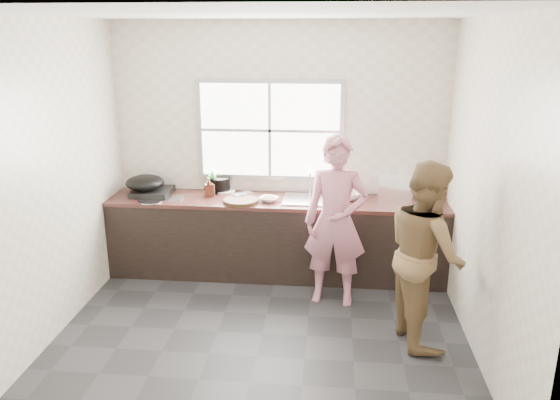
# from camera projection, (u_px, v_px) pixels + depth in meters

# --- Properties ---
(floor) EXTENTS (3.60, 3.20, 0.01)m
(floor) POSITION_uv_depth(u_px,v_px,m) (262.00, 334.00, 4.85)
(floor) COLOR #262628
(floor) RESTS_ON ground
(ceiling) EXTENTS (3.60, 3.20, 0.01)m
(ceiling) POSITION_uv_depth(u_px,v_px,m) (258.00, 13.00, 4.06)
(ceiling) COLOR silver
(ceiling) RESTS_ON wall_back
(wall_back) EXTENTS (3.60, 0.01, 2.70)m
(wall_back) POSITION_uv_depth(u_px,v_px,m) (279.00, 148.00, 5.98)
(wall_back) COLOR beige
(wall_back) RESTS_ON ground
(wall_left) EXTENTS (0.01, 3.20, 2.70)m
(wall_left) POSITION_uv_depth(u_px,v_px,m) (49.00, 182.00, 4.62)
(wall_left) COLOR beige
(wall_left) RESTS_ON ground
(wall_right) EXTENTS (0.01, 3.20, 2.70)m
(wall_right) POSITION_uv_depth(u_px,v_px,m) (487.00, 194.00, 4.29)
(wall_right) COLOR beige
(wall_right) RESTS_ON ground
(wall_front) EXTENTS (3.60, 0.01, 2.70)m
(wall_front) POSITION_uv_depth(u_px,v_px,m) (221.00, 269.00, 2.93)
(wall_front) COLOR beige
(wall_front) RESTS_ON ground
(cabinet) EXTENTS (3.60, 0.62, 0.82)m
(cabinet) POSITION_uv_depth(u_px,v_px,m) (277.00, 239.00, 5.96)
(cabinet) COLOR black
(cabinet) RESTS_ON floor
(countertop) EXTENTS (3.60, 0.64, 0.04)m
(countertop) POSITION_uv_depth(u_px,v_px,m) (276.00, 201.00, 5.83)
(countertop) COLOR #3B1D18
(countertop) RESTS_ON cabinet
(sink) EXTENTS (0.55, 0.45, 0.02)m
(sink) POSITION_uv_depth(u_px,v_px,m) (309.00, 200.00, 5.79)
(sink) COLOR silver
(sink) RESTS_ON countertop
(faucet) EXTENTS (0.02, 0.02, 0.30)m
(faucet) POSITION_uv_depth(u_px,v_px,m) (310.00, 182.00, 5.94)
(faucet) COLOR silver
(faucet) RESTS_ON countertop
(window_frame) EXTENTS (1.60, 0.05, 1.10)m
(window_frame) POSITION_uv_depth(u_px,v_px,m) (270.00, 130.00, 5.92)
(window_frame) COLOR #9EA0A5
(window_frame) RESTS_ON wall_back
(window_glazing) EXTENTS (1.50, 0.01, 1.00)m
(window_glazing) POSITION_uv_depth(u_px,v_px,m) (270.00, 131.00, 5.90)
(window_glazing) COLOR white
(window_glazing) RESTS_ON window_frame
(woman) EXTENTS (0.61, 0.43, 1.56)m
(woman) POSITION_uv_depth(u_px,v_px,m) (336.00, 227.00, 5.24)
(woman) COLOR #C17487
(woman) RESTS_ON floor
(person_side) EXTENTS (0.75, 0.88, 1.59)m
(person_side) POSITION_uv_depth(u_px,v_px,m) (426.00, 253.00, 4.58)
(person_side) COLOR brown
(person_side) RESTS_ON floor
(cutting_board) EXTENTS (0.41, 0.41, 0.04)m
(cutting_board) POSITION_uv_depth(u_px,v_px,m) (241.00, 201.00, 5.71)
(cutting_board) COLOR #312313
(cutting_board) RESTS_ON countertop
(cleaver) EXTENTS (0.24, 0.23, 0.01)m
(cleaver) POSITION_uv_depth(u_px,v_px,m) (242.00, 193.00, 5.88)
(cleaver) COLOR #B2B3B9
(cleaver) RESTS_ON cutting_board
(bowl_mince) EXTENTS (0.25, 0.25, 0.05)m
(bowl_mince) POSITION_uv_depth(u_px,v_px,m) (269.00, 199.00, 5.75)
(bowl_mince) COLOR white
(bowl_mince) RESTS_ON countertop
(bowl_crabs) EXTENTS (0.24, 0.24, 0.06)m
(bowl_crabs) POSITION_uv_depth(u_px,v_px,m) (350.00, 196.00, 5.83)
(bowl_crabs) COLOR silver
(bowl_crabs) RESTS_ON countertop
(bowl_held) EXTENTS (0.21, 0.21, 0.06)m
(bowl_held) POSITION_uv_depth(u_px,v_px,m) (340.00, 203.00, 5.59)
(bowl_held) COLOR white
(bowl_held) RESTS_ON countertop
(black_pot) EXTENTS (0.29, 0.29, 0.16)m
(black_pot) POSITION_uv_depth(u_px,v_px,m) (220.00, 185.00, 6.08)
(black_pot) COLOR black
(black_pot) RESTS_ON countertop
(plate_food) EXTENTS (0.32, 0.32, 0.02)m
(plate_food) POSITION_uv_depth(u_px,v_px,m) (224.00, 191.00, 6.10)
(plate_food) COLOR white
(plate_food) RESTS_ON countertop
(bottle_green) EXTENTS (0.11, 0.11, 0.26)m
(bottle_green) POSITION_uv_depth(u_px,v_px,m) (213.00, 181.00, 6.06)
(bottle_green) COLOR #2D8A36
(bottle_green) RESTS_ON countertop
(bottle_brown_tall) EXTENTS (0.11, 0.12, 0.19)m
(bottle_brown_tall) POSITION_uv_depth(u_px,v_px,m) (209.00, 188.00, 5.91)
(bottle_brown_tall) COLOR #411B10
(bottle_brown_tall) RESTS_ON countertop
(bottle_brown_short) EXTENTS (0.16, 0.16, 0.18)m
(bottle_brown_short) POSITION_uv_depth(u_px,v_px,m) (215.00, 184.00, 6.09)
(bottle_brown_short) COLOR #4A2212
(bottle_brown_short) RESTS_ON countertop
(glass_jar) EXTENTS (0.09, 0.09, 0.11)m
(glass_jar) POSITION_uv_depth(u_px,v_px,m) (214.00, 189.00, 6.03)
(glass_jar) COLOR silver
(glass_jar) RESTS_ON countertop
(burner) EXTENTS (0.41, 0.41, 0.06)m
(burner) POSITION_uv_depth(u_px,v_px,m) (152.00, 192.00, 5.99)
(burner) COLOR black
(burner) RESTS_ON countertop
(wok) EXTENTS (0.44, 0.44, 0.16)m
(wok) POSITION_uv_depth(u_px,v_px,m) (145.00, 183.00, 5.95)
(wok) COLOR black
(wok) RESTS_ON burner
(dish_rack) EXTENTS (0.40, 0.32, 0.27)m
(dish_rack) POSITION_uv_depth(u_px,v_px,m) (397.00, 184.00, 5.89)
(dish_rack) COLOR white
(dish_rack) RESTS_ON countertop
(pot_lid_left) EXTENTS (0.27, 0.27, 0.01)m
(pot_lid_left) POSITION_uv_depth(u_px,v_px,m) (151.00, 201.00, 5.75)
(pot_lid_left) COLOR #B1B5B9
(pot_lid_left) RESTS_ON countertop
(pot_lid_right) EXTENTS (0.28, 0.28, 0.01)m
(pot_lid_right) POSITION_uv_depth(u_px,v_px,m) (174.00, 199.00, 5.83)
(pot_lid_right) COLOR silver
(pot_lid_right) RESTS_ON countertop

